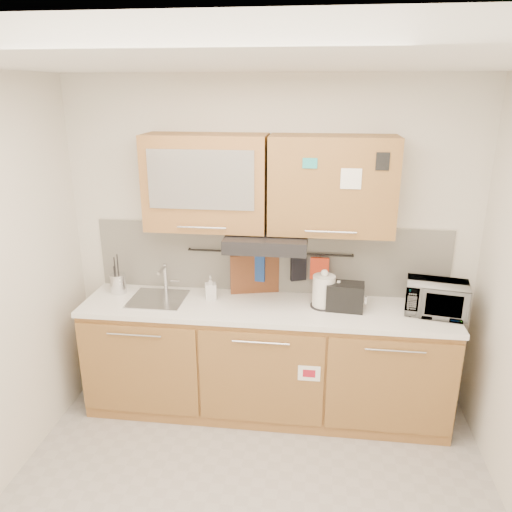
# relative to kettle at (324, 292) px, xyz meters

# --- Properties ---
(ceiling) EXTENTS (3.20, 3.20, 0.00)m
(ceiling) POSITION_rel_kettle_xyz_m (-0.44, -1.23, 1.56)
(ceiling) COLOR white
(ceiling) RESTS_ON wall_back
(wall_back) EXTENTS (3.20, 0.00, 3.20)m
(wall_back) POSITION_rel_kettle_xyz_m (-0.44, 0.27, 0.26)
(wall_back) COLOR silver
(wall_back) RESTS_ON ground
(base_cabinet) EXTENTS (2.80, 0.64, 0.88)m
(base_cabinet) POSITION_rel_kettle_xyz_m (-0.44, -0.04, -0.63)
(base_cabinet) COLOR #AD743D
(base_cabinet) RESTS_ON floor
(countertop) EXTENTS (2.82, 0.62, 0.04)m
(countertop) POSITION_rel_kettle_xyz_m (-0.44, -0.04, -0.14)
(countertop) COLOR white
(countertop) RESTS_ON base_cabinet
(backsplash) EXTENTS (2.80, 0.02, 0.56)m
(backsplash) POSITION_rel_kettle_xyz_m (-0.44, 0.26, 0.16)
(backsplash) COLOR silver
(backsplash) RESTS_ON countertop
(upper_cabinets) EXTENTS (1.82, 0.37, 0.70)m
(upper_cabinets) POSITION_rel_kettle_xyz_m (-0.44, 0.09, 0.79)
(upper_cabinets) COLOR #AD743D
(upper_cabinets) RESTS_ON wall_back
(range_hood) EXTENTS (0.60, 0.46, 0.10)m
(range_hood) POSITION_rel_kettle_xyz_m (-0.44, 0.02, 0.38)
(range_hood) COLOR black
(range_hood) RESTS_ON upper_cabinets
(sink) EXTENTS (0.42, 0.40, 0.26)m
(sink) POSITION_rel_kettle_xyz_m (-1.28, -0.02, -0.11)
(sink) COLOR silver
(sink) RESTS_ON countertop
(utensil_rail) EXTENTS (1.30, 0.02, 0.02)m
(utensil_rail) POSITION_rel_kettle_xyz_m (-0.44, 0.22, 0.22)
(utensil_rail) COLOR black
(utensil_rail) RESTS_ON backsplash
(utensil_crock) EXTENTS (0.14, 0.14, 0.32)m
(utensil_crock) POSITION_rel_kettle_xyz_m (-1.64, 0.07, -0.04)
(utensil_crock) COLOR silver
(utensil_crock) RESTS_ON countertop
(kettle) EXTENTS (0.21, 0.19, 0.30)m
(kettle) POSITION_rel_kettle_xyz_m (0.00, 0.00, 0.00)
(kettle) COLOR silver
(kettle) RESTS_ON countertop
(toaster) EXTENTS (0.28, 0.18, 0.21)m
(toaster) POSITION_rel_kettle_xyz_m (0.16, -0.03, -0.01)
(toaster) COLOR black
(toaster) RESTS_ON countertop
(microwave) EXTENTS (0.48, 0.37, 0.24)m
(microwave) POSITION_rel_kettle_xyz_m (0.81, -0.02, 0.00)
(microwave) COLOR #999999
(microwave) RESTS_ON countertop
(soap_bottle) EXTENTS (0.11, 0.11, 0.19)m
(soap_bottle) POSITION_rel_kettle_xyz_m (-0.88, 0.04, -0.03)
(soap_bottle) COLOR #999999
(soap_bottle) RESTS_ON countertop
(cutting_board) EXTENTS (0.38, 0.13, 0.48)m
(cutting_board) POSITION_rel_kettle_xyz_m (-0.55, 0.21, -0.04)
(cutting_board) COLOR brown
(cutting_board) RESTS_ON utensil_rail
(oven_mitt) EXTENTS (0.13, 0.05, 0.22)m
(oven_mitt) POSITION_rel_kettle_xyz_m (-0.53, 0.21, 0.09)
(oven_mitt) COLOR navy
(oven_mitt) RESTS_ON utensil_rail
(dark_pouch) EXTENTS (0.13, 0.08, 0.19)m
(dark_pouch) POSITION_rel_kettle_xyz_m (-0.20, 0.21, 0.10)
(dark_pouch) COLOR black
(dark_pouch) RESTS_ON utensil_rail
(pot_holder) EXTENTS (0.15, 0.03, 0.18)m
(pot_holder) POSITION_rel_kettle_xyz_m (-0.04, 0.21, 0.11)
(pot_holder) COLOR red
(pot_holder) RESTS_ON utensil_rail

